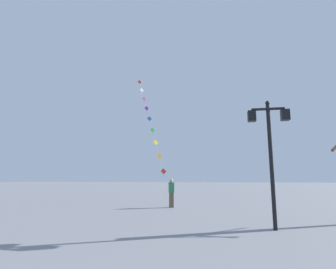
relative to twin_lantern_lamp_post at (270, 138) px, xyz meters
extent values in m
plane|color=gray|center=(-3.50, 10.92, -3.19)|extent=(160.00, 160.00, 0.00)
cylinder|color=black|center=(0.00, 0.00, -0.97)|extent=(0.14, 0.14, 4.42)
sphere|color=black|center=(0.00, 0.00, 1.32)|extent=(0.16, 0.16, 0.16)
cube|color=black|center=(0.00, 0.00, 1.09)|extent=(1.17, 0.08, 0.08)
cube|color=black|center=(-0.58, 0.00, 0.84)|extent=(0.28, 0.28, 0.40)
cube|color=beige|center=(-0.58, 0.00, 0.84)|extent=(0.19, 0.19, 0.30)
cube|color=black|center=(0.58, 0.00, 0.84)|extent=(0.28, 0.28, 0.40)
cube|color=beige|center=(0.58, 0.00, 0.84)|extent=(0.19, 0.19, 0.30)
cylinder|color=brown|center=(-4.72, 7.22, -3.10)|extent=(0.06, 0.06, 0.18)
cylinder|color=silver|center=(-5.13, 7.90, -1.99)|extent=(0.84, 1.39, 2.05)
cylinder|color=silver|center=(-5.76, 8.97, -0.39)|extent=(0.49, 0.80, 1.16)
cylinder|color=silver|center=(-6.22, 9.74, 0.76)|extent=(0.49, 0.80, 1.16)
cylinder|color=silver|center=(-6.69, 10.51, 1.91)|extent=(0.49, 0.80, 1.16)
cylinder|color=silver|center=(-7.15, 11.29, 3.06)|extent=(0.49, 0.80, 1.16)
cylinder|color=silver|center=(-7.61, 12.06, 4.21)|extent=(0.49, 0.80, 1.16)
cylinder|color=silver|center=(-8.07, 12.83, 5.37)|extent=(0.49, 0.80, 1.16)
cylinder|color=silver|center=(-8.53, 13.61, 6.52)|extent=(0.49, 0.80, 1.16)
cylinder|color=silver|center=(-8.99, 14.38, 7.67)|extent=(0.49, 0.80, 1.16)
cube|color=red|center=(-5.53, 8.58, -0.97)|extent=(0.41, 0.17, 0.43)
cylinder|color=red|center=(-5.53, 8.58, -1.26)|extent=(0.03, 0.05, 0.26)
cube|color=orange|center=(-5.99, 9.36, 0.18)|extent=(0.35, 0.27, 0.43)
cylinder|color=orange|center=(-5.99, 9.36, -0.10)|extent=(0.03, 0.03, 0.24)
cube|color=yellow|center=(-6.45, 10.13, 1.33)|extent=(0.32, 0.31, 0.43)
cylinder|color=yellow|center=(-6.45, 10.13, 1.07)|extent=(0.04, 0.04, 0.21)
cube|color=green|center=(-6.92, 10.90, 2.49)|extent=(0.36, 0.26, 0.43)
cylinder|color=green|center=(-6.92, 10.90, 2.22)|extent=(0.04, 0.04, 0.20)
cube|color=blue|center=(-7.38, 11.67, 3.64)|extent=(0.41, 0.15, 0.43)
cylinder|color=blue|center=(-7.38, 11.67, 3.35)|extent=(0.03, 0.05, 0.25)
cube|color=purple|center=(-7.84, 12.45, 4.79)|extent=(0.40, 0.19, 0.43)
cylinder|color=purple|center=(-7.84, 12.45, 4.46)|extent=(0.03, 0.04, 0.32)
cube|color=pink|center=(-8.30, 13.22, 5.94)|extent=(0.37, 0.24, 0.43)
cylinder|color=pink|center=(-8.30, 13.22, 5.62)|extent=(0.05, 0.06, 0.31)
cube|color=white|center=(-8.76, 13.99, 7.09)|extent=(0.33, 0.30, 0.43)
cylinder|color=white|center=(-8.76, 13.99, 6.78)|extent=(0.05, 0.05, 0.30)
cube|color=red|center=(-9.22, 14.77, 8.25)|extent=(0.38, 0.22, 0.43)
cylinder|color=red|center=(-9.22, 14.77, 7.96)|extent=(0.04, 0.05, 0.24)
cube|color=brown|center=(-4.58, 6.14, -2.74)|extent=(0.31, 0.36, 0.90)
cube|color=#26724C|center=(-4.58, 6.14, -2.01)|extent=(0.39, 0.45, 0.60)
sphere|color=tan|center=(-4.58, 6.14, -1.59)|extent=(0.22, 0.22, 0.22)
cylinder|color=#26724C|center=(-4.68, 6.34, -1.84)|extent=(0.26, 0.39, 0.50)
camera|label=1|loc=(-2.05, -9.80, -1.40)|focal=27.87mm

